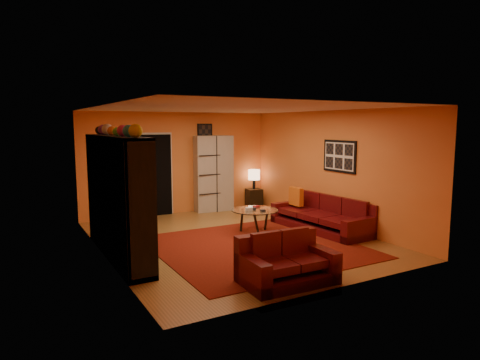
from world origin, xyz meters
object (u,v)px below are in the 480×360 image
sofa (325,217)px  coffee_table (255,212)px  loveseat (285,262)px  tv (121,200)px  bowl_chair (141,208)px  entertainment_unit (117,197)px  side_table (254,198)px  storage_cabinet (213,173)px  table_lamp (254,175)px

sofa → coffee_table: 1.59m
loveseat → coffee_table: size_ratio=1.39×
tv → bowl_chair: size_ratio=1.36×
entertainment_unit → loveseat: bearing=-52.9°
side_table → storage_cabinet: bearing=177.7°
side_table → table_lamp: table_lamp is taller
coffee_table → storage_cabinet: 2.67m
tv → sofa: tv is taller
coffee_table → sofa: bearing=-17.0°
coffee_table → bowl_chair: size_ratio=1.39×
loveseat → table_lamp: 5.81m
coffee_table → storage_cabinet: storage_cabinet is taller
side_table → table_lamp: 0.64m
tv → coffee_table: tv is taller
loveseat → coffee_table: 2.84m
loveseat → tv: bearing=39.1°
bowl_chair → table_lamp: 3.35m
entertainment_unit → coffee_table: size_ratio=3.03×
storage_cabinet → side_table: size_ratio=4.00×
storage_cabinet → table_lamp: storage_cabinet is taller
coffee_table → storage_cabinet: bearing=84.0°
bowl_chair → side_table: bearing=4.3°
loveseat → bowl_chair: bearing=10.1°
coffee_table → table_lamp: bearing=59.4°
entertainment_unit → loveseat: 3.13m
loveseat → storage_cabinet: storage_cabinet is taller
tv → storage_cabinet: storage_cabinet is taller
entertainment_unit → storage_cabinet: 4.23m
tv → loveseat: tv is taller
sofa → loveseat: size_ratio=1.79×
tv → coffee_table: size_ratio=0.98×
coffee_table → side_table: 2.97m
table_lamp → side_table: bearing=0.0°
tv → bowl_chair: 2.87m
sofa → storage_cabinet: (-1.24, 3.06, 0.72)m
bowl_chair → storage_cabinet: bearing=8.3°
coffee_table → loveseat: bearing=-112.2°
sofa → loveseat: 3.37m
coffee_table → side_table: (1.51, 2.55, -0.20)m
entertainment_unit → table_lamp: size_ratio=5.54×
storage_cabinet → sofa: bearing=-62.8°
sofa → storage_cabinet: storage_cabinet is taller
sofa → storage_cabinet: 3.38m
tv → storage_cabinet: (3.12, 2.88, -0.00)m
bowl_chair → side_table: 3.30m
sofa → side_table: bearing=86.2°
sofa → storage_cabinet: bearing=108.2°
storage_cabinet → table_lamp: bearing=2.8°
coffee_table → table_lamp: table_lamp is taller
sofa → table_lamp: 3.07m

